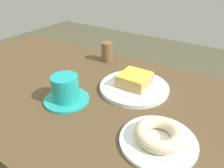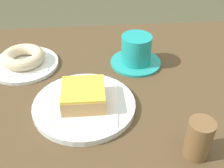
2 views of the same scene
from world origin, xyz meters
name	(u,v)px [view 1 (image 1 of 2)]	position (x,y,z in m)	size (l,w,h in m)	color
table	(74,107)	(0.00, 0.00, 0.68)	(1.23, 0.68, 0.78)	#503D25
plate_sugar_ring	(158,141)	(0.37, -0.10, 0.78)	(0.19, 0.19, 0.01)	white
napkin_sugar_ring	(158,139)	(0.37, -0.10, 0.79)	(0.12, 0.12, 0.00)	white
donut_sugar_ring	(159,134)	(0.37, -0.10, 0.81)	(0.12, 0.12, 0.03)	beige
plate_glazed_square	(134,87)	(0.20, 0.10, 0.78)	(0.24, 0.24, 0.01)	silver
napkin_glazed_square	(134,85)	(0.20, 0.10, 0.79)	(0.16, 0.16, 0.00)	white
donut_glazed_square	(135,79)	(0.20, 0.10, 0.81)	(0.10, 0.10, 0.04)	tan
coffee_cup	(66,90)	(0.05, -0.08, 0.82)	(0.14, 0.14, 0.09)	teal
sugar_jar	(107,52)	(-0.02, 0.25, 0.82)	(0.05, 0.05, 0.08)	brown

